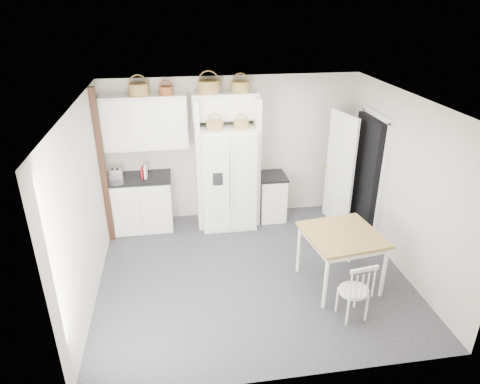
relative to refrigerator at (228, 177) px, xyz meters
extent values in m
plane|color=#262626|center=(0.15, -1.62, -0.91)|extent=(4.50, 4.50, 0.00)
plane|color=white|center=(0.15, -1.62, 1.69)|extent=(4.50, 4.50, 0.00)
plane|color=beige|center=(0.15, 0.38, 0.39)|extent=(4.50, 0.00, 4.50)
plane|color=beige|center=(-2.10, -1.62, 0.39)|extent=(0.00, 4.00, 4.00)
plane|color=beige|center=(2.40, -1.62, 0.39)|extent=(0.00, 4.00, 4.00)
cube|color=white|center=(0.00, 0.00, 0.00)|extent=(0.94, 0.75, 1.81)
cube|color=silver|center=(-1.52, 0.08, -0.44)|extent=(1.02, 0.64, 0.94)
cube|color=silver|center=(0.82, 0.08, -0.50)|extent=(0.47, 0.56, 0.82)
cube|color=brown|center=(1.34, -2.06, -0.49)|extent=(1.12, 1.12, 0.83)
cube|color=silver|center=(1.26, -2.76, -0.51)|extent=(0.44, 0.41, 0.80)
cube|color=black|center=(-1.52, 0.08, 0.06)|extent=(1.06, 0.69, 0.04)
cube|color=black|center=(0.82, 0.08, -0.07)|extent=(0.50, 0.60, 0.04)
cube|color=silver|center=(-1.92, 0.04, 0.17)|extent=(0.25, 0.15, 0.17)
cube|color=#A90913|center=(-1.45, 0.00, 0.18)|extent=(0.07, 0.14, 0.21)
cube|color=beige|center=(-1.41, 0.00, 0.19)|extent=(0.05, 0.15, 0.22)
cylinder|color=brown|center=(-1.40, 0.21, 1.54)|extent=(0.32, 0.32, 0.19)
cylinder|color=brown|center=(-0.97, 0.21, 1.51)|extent=(0.23, 0.23, 0.13)
cylinder|color=brown|center=(-0.27, 0.21, 1.55)|extent=(0.37, 0.37, 0.21)
cylinder|color=brown|center=(0.26, 0.21, 1.53)|extent=(0.31, 0.31, 0.18)
cylinder|color=brown|center=(-0.21, -0.10, 0.98)|extent=(0.28, 0.28, 0.15)
cylinder|color=brown|center=(0.22, -0.10, 0.97)|extent=(0.25, 0.25, 0.13)
cube|color=silver|center=(-1.35, 0.21, 0.99)|extent=(1.40, 0.34, 0.90)
cube|color=silver|center=(0.00, 0.21, 1.22)|extent=(1.12, 0.34, 0.45)
cube|color=silver|center=(-0.51, 0.08, 0.24)|extent=(0.08, 0.60, 2.30)
cube|color=silver|center=(0.51, 0.08, 0.24)|extent=(0.08, 0.60, 2.30)
cube|color=black|center=(-2.05, -0.27, 0.39)|extent=(0.09, 0.09, 2.60)
cube|color=black|center=(2.31, -0.62, 0.12)|extent=(0.18, 0.85, 2.05)
cube|color=white|center=(1.95, -0.29, 0.12)|extent=(0.21, 0.79, 2.05)
camera|label=1|loc=(-0.86, -6.91, 2.93)|focal=32.00mm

